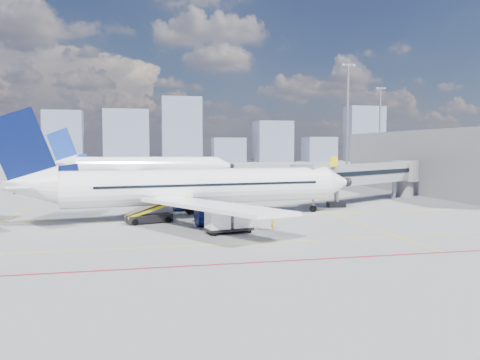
% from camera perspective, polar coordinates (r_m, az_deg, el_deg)
% --- Properties ---
extents(ground, '(420.00, 420.00, 0.00)m').
position_cam_1_polar(ground, '(41.78, -2.84, -6.15)').
color(ground, gray).
rests_on(ground, ground).
extents(apron_markings, '(90.00, 35.12, 0.01)m').
position_cam_1_polar(apron_markings, '(37.89, -2.75, -7.20)').
color(apron_markings, yellow).
rests_on(apron_markings, ground).
extents(jet_bridge, '(23.55, 15.78, 6.30)m').
position_cam_1_polar(jet_bridge, '(65.02, 15.49, 0.66)').
color(jet_bridge, gray).
rests_on(jet_bridge, ground).
extents(terminal_block, '(10.00, 42.00, 10.00)m').
position_cam_1_polar(terminal_block, '(81.29, 22.83, 2.02)').
color(terminal_block, gray).
rests_on(terminal_block, ground).
extents(floodlight_mast_ne, '(3.20, 0.61, 25.45)m').
position_cam_1_polar(floodlight_mast_ne, '(105.67, 12.96, 7.28)').
color(floodlight_mast_ne, gray).
rests_on(floodlight_mast_ne, ground).
extents(floodlight_mast_far, '(3.20, 0.61, 25.45)m').
position_cam_1_polar(floodlight_mast_far, '(149.07, 16.68, 6.23)').
color(floodlight_mast_far, gray).
rests_on(floodlight_mast_far, ground).
extents(distant_skyline, '(247.23, 15.54, 31.92)m').
position_cam_1_polar(distant_skyline, '(230.68, -11.01, 5.08)').
color(distant_skyline, slate).
rests_on(distant_skyline, ground).
extents(main_aircraft, '(38.02, 33.05, 11.13)m').
position_cam_1_polar(main_aircraft, '(48.61, -6.27, -0.91)').
color(main_aircraft, white).
rests_on(main_aircraft, ground).
extents(second_aircraft, '(40.79, 35.17, 12.01)m').
position_cam_1_polar(second_aircraft, '(105.47, -12.15, 1.66)').
color(second_aircraft, white).
rests_on(second_aircraft, ground).
extents(baggage_tug, '(2.84, 2.26, 1.74)m').
position_cam_1_polar(baggage_tug, '(42.04, -1.95, -4.93)').
color(baggage_tug, white).
rests_on(baggage_tug, ground).
extents(cargo_dolly, '(4.37, 2.64, 2.24)m').
position_cam_1_polar(cargo_dolly, '(40.23, -1.40, -4.77)').
color(cargo_dolly, black).
rests_on(cargo_dolly, ground).
extents(belt_loader, '(6.31, 3.06, 2.54)m').
position_cam_1_polar(belt_loader, '(46.50, -10.80, -4.36)').
color(belt_loader, black).
rests_on(belt_loader, ground).
extents(ramp_worker, '(0.43, 0.59, 1.49)m').
position_cam_1_polar(ramp_worker, '(41.80, 4.03, -5.11)').
color(ramp_worker, yellow).
rests_on(ramp_worker, ground).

